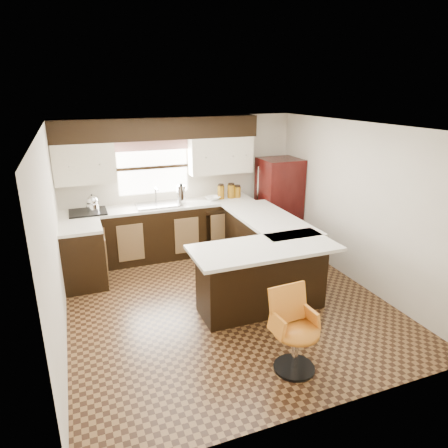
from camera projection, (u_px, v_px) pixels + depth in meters
name	position (u px, v px, depth m)	size (l,w,h in m)	color
floor	(226.00, 301.00, 5.62)	(4.40, 4.40, 0.00)	#49301A
ceiling	(226.00, 127.00, 4.84)	(4.40, 4.40, 0.00)	silver
wall_back	(182.00, 185.00, 7.17)	(4.40, 4.40, 0.00)	beige
wall_front	(323.00, 298.00, 3.29)	(4.40, 4.40, 0.00)	beige
wall_left	(53.00, 241.00, 4.52)	(4.40, 4.40, 0.00)	beige
wall_right	(357.00, 205.00, 5.94)	(4.40, 4.40, 0.00)	beige
base_cab_back	(163.00, 232.00, 7.00)	(3.30, 0.60, 0.90)	black
base_cab_left	(83.00, 257.00, 5.96)	(0.60, 0.70, 0.90)	black
counter_back	(161.00, 206.00, 6.85)	(3.30, 0.60, 0.04)	silver
counter_left	(80.00, 227.00, 5.81)	(0.60, 0.70, 0.04)	silver
soffit	(159.00, 128.00, 6.56)	(3.40, 0.35, 0.36)	black
upper_cab_left	(84.00, 163.00, 6.30)	(0.94, 0.35, 0.64)	beige
upper_cab_right	(220.00, 155.00, 7.08)	(1.14, 0.35, 0.64)	beige
window_pane	(153.00, 167.00, 6.87)	(1.20, 0.02, 0.90)	white
valance	(152.00, 145.00, 6.71)	(1.30, 0.06, 0.18)	#D19B93
sink	(159.00, 205.00, 6.80)	(0.75, 0.45, 0.03)	#B2B2B7
dishwasher	(222.00, 231.00, 7.09)	(0.58, 0.03, 0.78)	black
cooktop	(88.00, 212.00, 6.41)	(0.58, 0.50, 0.03)	black
peninsula_long	(264.00, 247.00, 6.33)	(0.60, 1.95, 0.90)	black
peninsula_return	(262.00, 278.00, 5.29)	(1.65, 0.60, 0.90)	black
counter_pen_long	(268.00, 219.00, 6.19)	(0.84, 1.95, 0.04)	silver
counter_pen_return	(264.00, 248.00, 5.05)	(1.89, 0.84, 0.04)	silver
refrigerator	(279.00, 202.00, 7.46)	(0.70, 0.68, 1.64)	black
bar_chair	(296.00, 333.00, 4.12)	(0.48, 0.48, 0.90)	orange
kettle	(92.00, 203.00, 6.39)	(0.20, 0.20, 0.27)	silver
percolator	(181.00, 194.00, 6.91)	(0.15, 0.15, 0.31)	silver
mixing_bowl	(213.00, 198.00, 7.15)	(0.25, 0.25, 0.06)	white
canister_large	(221.00, 192.00, 7.19)	(0.12, 0.12, 0.24)	#81560E
canister_med	(231.00, 191.00, 7.26)	(0.14, 0.14, 0.24)	#81560E
canister_small	(237.00, 192.00, 7.31)	(0.13, 0.13, 0.20)	#81560E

